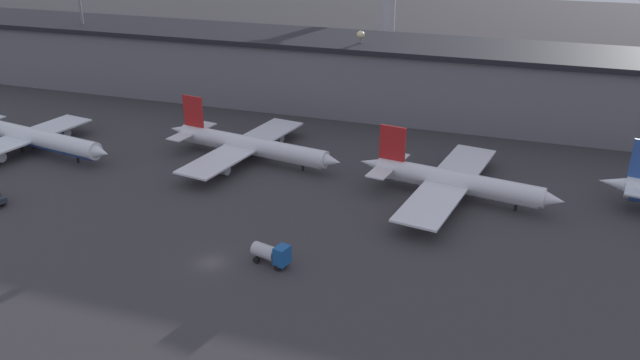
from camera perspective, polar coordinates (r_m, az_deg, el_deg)
name	(u,v)px	position (r m, az deg, el deg)	size (l,w,h in m)	color
ground	(211,263)	(91.79, -9.92, -7.47)	(600.00, 600.00, 0.00)	#383538
terminal_building	(359,74)	(156.67, 3.58, 9.64)	(243.68, 24.46, 17.33)	slate
airplane_0	(29,137)	(142.50, -25.04, 3.62)	(43.81, 29.74, 14.03)	white
airplane_1	(249,146)	(125.61, -6.51, 3.15)	(40.34, 35.84, 11.45)	silver
airplane_2	(454,182)	(110.74, 12.17, -0.15)	(36.27, 37.79, 11.36)	silver
service_vehicle_0	(272,253)	(89.47, -4.45, -6.71)	(6.14, 3.57, 3.43)	#195199
lamp_post_0	(83,25)	(186.36, -20.85, 13.08)	(1.80, 1.80, 27.02)	slate
lamp_post_1	(360,60)	(151.14, 3.68, 10.86)	(1.80, 1.80, 20.19)	slate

